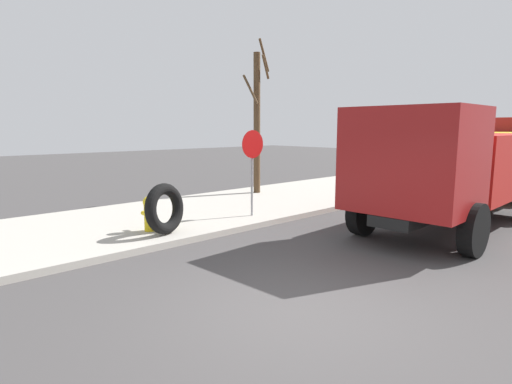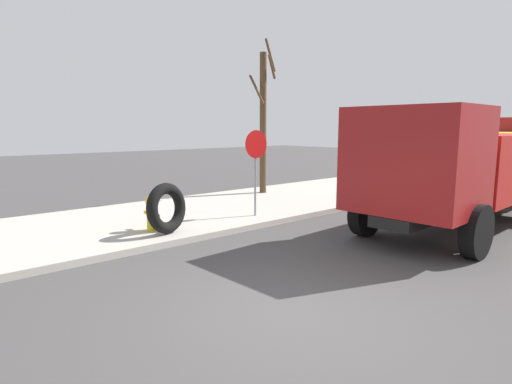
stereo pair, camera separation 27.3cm
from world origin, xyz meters
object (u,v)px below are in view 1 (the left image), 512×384
(dump_truck_red, at_px, (453,166))
(loose_tire, at_px, (165,209))
(stop_sign, at_px, (252,157))
(dump_truck_yellow, at_px, (509,152))
(bare_tree, at_px, (257,120))
(fire_hydrant, at_px, (149,213))

(dump_truck_red, bearing_deg, loose_tire, 146.14)
(stop_sign, bearing_deg, loose_tire, -176.97)
(dump_truck_yellow, height_order, bare_tree, bare_tree)
(stop_sign, height_order, bare_tree, bare_tree)
(stop_sign, bearing_deg, dump_truck_yellow, -16.11)
(stop_sign, distance_m, bare_tree, 4.34)
(loose_tire, relative_size, stop_sign, 0.50)
(dump_truck_red, height_order, dump_truck_yellow, same)
(dump_truck_red, height_order, bare_tree, bare_tree)
(loose_tire, xyz_separation_m, dump_truck_yellow, (13.74, -2.99, 0.87))
(fire_hydrant, distance_m, dump_truck_yellow, 14.33)
(loose_tire, height_order, dump_truck_red, dump_truck_red)
(stop_sign, bearing_deg, bare_tree, 44.98)
(fire_hydrant, xyz_separation_m, loose_tire, (0.11, -0.51, 0.15))
(dump_truck_red, xyz_separation_m, dump_truck_yellow, (7.82, 0.98, 0.00))
(fire_hydrant, distance_m, loose_tire, 0.55)
(fire_hydrant, relative_size, stop_sign, 0.35)
(dump_truck_red, bearing_deg, bare_tree, 90.69)
(stop_sign, xyz_separation_m, dump_truck_yellow, (10.89, -3.14, -0.18))
(fire_hydrant, relative_size, bare_tree, 0.15)
(bare_tree, bearing_deg, dump_truck_yellow, -37.76)
(dump_truck_red, xyz_separation_m, bare_tree, (-0.09, 7.11, 1.23))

